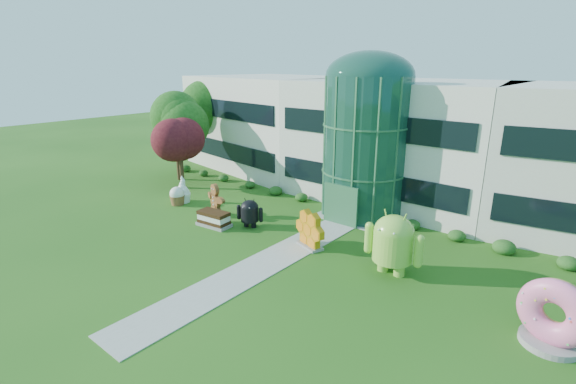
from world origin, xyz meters
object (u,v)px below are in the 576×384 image
Objects in this scene: android_black at (250,211)px; android_green at (393,240)px; donut at (556,312)px; gingerbread at (215,200)px.

android_green is at bearing -19.73° from android_black.
android_black is (-10.29, -0.08, -0.79)m from android_green.
android_black is at bearing -172.97° from donut.
android_green is at bearing 16.30° from gingerbread.
donut is 1.10× the size of gingerbread.
android_green is at bearing -179.46° from donut.
gingerbread reaches higher than android_black.
android_black is at bearing 15.97° from gingerbread.
donut is (17.78, -1.35, 0.33)m from android_black.
android_green reaches higher than gingerbread.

